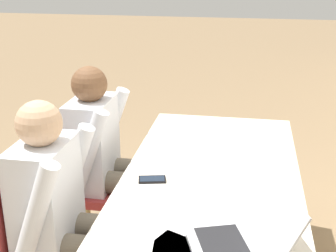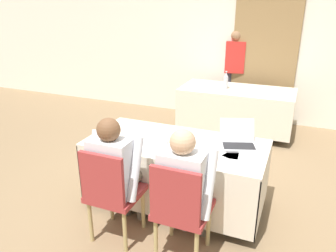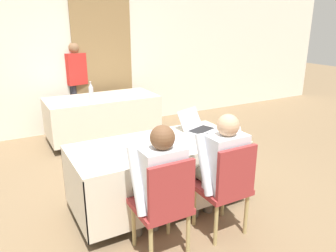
# 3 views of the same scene
# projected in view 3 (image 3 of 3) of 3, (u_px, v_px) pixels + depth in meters

# --- Properties ---
(ground_plane) EXTENTS (24.00, 24.00, 0.00)m
(ground_plane) POSITION_uv_depth(u_px,v_px,m) (159.00, 206.00, 3.62)
(ground_plane) COLOR #846B4C
(wall_back) EXTENTS (12.00, 0.06, 2.70)m
(wall_back) POSITION_uv_depth(u_px,v_px,m) (78.00, 56.00, 5.79)
(wall_back) COLOR silver
(wall_back) RESTS_ON ground_plane
(curtain_panel) EXTENTS (1.08, 0.04, 2.65)m
(curtain_panel) POSITION_uv_depth(u_px,v_px,m) (103.00, 56.00, 5.95)
(curtain_panel) COLOR olive
(curtain_panel) RESTS_ON ground_plane
(conference_table_near) EXTENTS (1.80, 0.86, 0.74)m
(conference_table_near) POSITION_uv_depth(u_px,v_px,m) (158.00, 159.00, 3.44)
(conference_table_near) COLOR beige
(conference_table_near) RESTS_ON ground_plane
(conference_table_far) EXTENTS (1.80, 0.86, 0.74)m
(conference_table_far) POSITION_uv_depth(u_px,v_px,m) (102.00, 107.00, 5.47)
(conference_table_far) COLOR beige
(conference_table_far) RESTS_ON ground_plane
(laptop) EXTENTS (0.44, 0.44, 0.23)m
(laptop) POSITION_uv_depth(u_px,v_px,m) (198.00, 127.00, 3.78)
(laptop) COLOR #B7B7BC
(laptop) RESTS_ON conference_table_near
(cell_phone) EXTENTS (0.10, 0.14, 0.01)m
(cell_phone) POSITION_uv_depth(u_px,v_px,m) (179.00, 150.00, 3.20)
(cell_phone) COLOR black
(cell_phone) RESTS_ON conference_table_near
(paper_beside_laptop) EXTENTS (0.24, 0.31, 0.00)m
(paper_beside_laptop) POSITION_uv_depth(u_px,v_px,m) (202.00, 135.00, 3.62)
(paper_beside_laptop) COLOR white
(paper_beside_laptop) RESTS_ON conference_table_near
(paper_centre_table) EXTENTS (0.30, 0.35, 0.00)m
(paper_centre_table) POSITION_uv_depth(u_px,v_px,m) (136.00, 154.00, 3.12)
(paper_centre_table) COLOR white
(paper_centre_table) RESTS_ON conference_table_near
(paper_left_edge) EXTENTS (0.32, 0.36, 0.00)m
(paper_left_edge) POSITION_uv_depth(u_px,v_px,m) (211.00, 134.00, 3.66)
(paper_left_edge) COLOR white
(paper_left_edge) RESTS_ON conference_table_near
(water_bottle) EXTENTS (0.07, 0.07, 0.28)m
(water_bottle) POSITION_uv_depth(u_px,v_px,m) (91.00, 91.00, 5.25)
(water_bottle) COLOR #B7B7C1
(water_bottle) RESTS_ON conference_table_far
(chair_near_left) EXTENTS (0.44, 0.44, 0.92)m
(chair_near_left) POSITION_uv_depth(u_px,v_px,m) (164.00, 203.00, 2.70)
(chair_near_left) COLOR tan
(chair_near_left) RESTS_ON ground_plane
(chair_near_right) EXTENTS (0.44, 0.44, 0.92)m
(chair_near_right) POSITION_uv_depth(u_px,v_px,m) (226.00, 185.00, 2.99)
(chair_near_right) COLOR tan
(chair_near_right) RESTS_ON ground_plane
(person_checkered_shirt) EXTENTS (0.50, 0.52, 1.18)m
(person_checkered_shirt) POSITION_uv_depth(u_px,v_px,m) (158.00, 181.00, 2.73)
(person_checkered_shirt) COLOR #665B4C
(person_checkered_shirt) RESTS_ON ground_plane
(person_white_shirt) EXTENTS (0.50, 0.52, 1.18)m
(person_white_shirt) POSITION_uv_depth(u_px,v_px,m) (220.00, 165.00, 3.03)
(person_white_shirt) COLOR #665B4C
(person_white_shirt) RESTS_ON ground_plane
(person_red_shirt) EXTENTS (0.37, 0.26, 1.59)m
(person_red_shirt) POSITION_uv_depth(u_px,v_px,m) (77.00, 81.00, 5.87)
(person_red_shirt) COLOR #33333D
(person_red_shirt) RESTS_ON ground_plane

